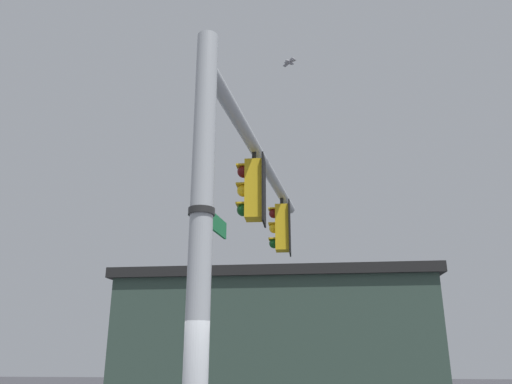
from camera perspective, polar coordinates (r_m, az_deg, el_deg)
signal_pole at (r=5.49m, az=-6.67°, el=-9.02°), size 0.27×0.27×6.11m
mast_arm at (r=9.34m, az=0.80°, el=3.59°), size 6.71×1.08×0.22m
traffic_light_nearest_pole at (r=8.40m, az=-0.37°, el=0.25°), size 0.54×0.49×1.31m
traffic_light_mid_inner at (r=11.01m, az=2.99°, el=-4.23°), size 0.54×0.49×1.31m
street_name_sign at (r=5.85m, az=-5.66°, el=-2.96°), size 1.12×0.31×0.22m
bird_flying at (r=9.58m, az=3.96°, el=14.98°), size 0.26×0.26×0.08m
storefront_building at (r=17.02m, az=2.77°, el=-17.90°), size 7.49×9.81×4.55m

